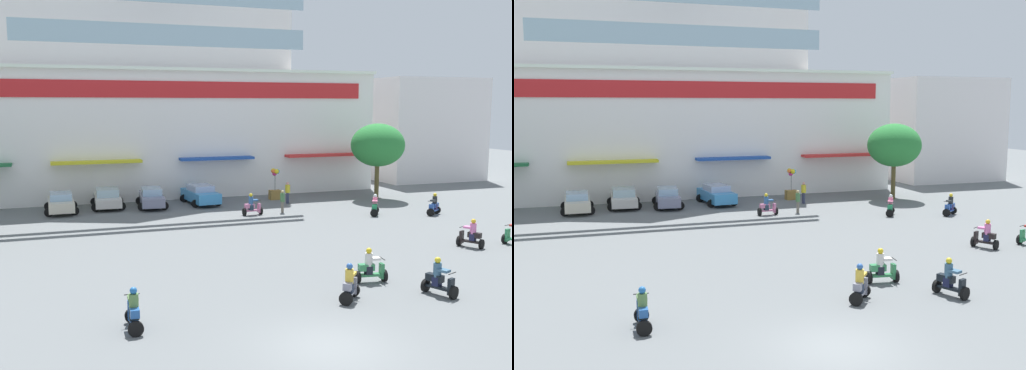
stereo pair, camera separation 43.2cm
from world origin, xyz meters
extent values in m
plane|color=slate|center=(0.00, 13.00, 0.00)|extent=(128.00, 128.00, 0.00)
cube|color=white|center=(0.00, 35.50, 5.06)|extent=(37.92, 11.01, 10.12)
cube|color=white|center=(0.00, 36.05, 13.70)|extent=(23.23, 9.90, 7.17)
cube|color=red|center=(0.00, 29.94, 8.67)|extent=(34.89, 0.12, 1.28)
cube|color=white|center=(0.00, 29.90, 10.24)|extent=(37.92, 0.70, 0.24)
cube|color=gold|center=(-4.71, 29.45, 3.24)|extent=(6.60, 1.10, 0.20)
cube|color=#1F47A0|center=(4.57, 29.45, 3.24)|extent=(5.99, 1.10, 0.20)
cube|color=red|center=(14.17, 29.45, 3.24)|extent=(7.14, 1.10, 0.20)
cube|color=#99B7C6|center=(0.00, 25.56, 12.27)|extent=(20.44, 0.08, 1.43)
cube|color=silver|center=(27.69, 37.17, 5.05)|extent=(10.47, 11.78, 10.09)
cylinder|color=brown|center=(16.55, 25.03, 1.42)|extent=(0.35, 0.35, 2.85)
ellipsoid|color=#297835|center=(16.55, 25.03, 4.33)|extent=(4.23, 4.26, 3.41)
cube|color=beige|center=(-7.43, 26.92, 0.61)|extent=(1.71, 4.14, 0.68)
cube|color=#93B4D2|center=(-7.43, 26.92, 1.18)|extent=(1.46, 2.07, 0.47)
cylinder|color=black|center=(-8.28, 28.19, 0.30)|extent=(0.60, 0.17, 0.60)
cylinder|color=black|center=(-6.61, 28.20, 0.30)|extent=(0.60, 0.17, 0.60)
cylinder|color=black|center=(-8.26, 25.63, 0.30)|extent=(0.60, 0.17, 0.60)
cylinder|color=black|center=(-6.58, 25.65, 0.30)|extent=(0.60, 0.17, 0.60)
cube|color=beige|center=(-4.18, 27.84, 0.59)|extent=(1.98, 4.23, 0.63)
cube|color=#9BB7C1|center=(-4.18, 27.84, 1.18)|extent=(1.64, 2.14, 0.55)
cylinder|color=black|center=(-5.03, 29.17, 0.30)|extent=(0.61, 0.19, 0.60)
cylinder|color=black|center=(-3.23, 29.09, 0.30)|extent=(0.61, 0.19, 0.60)
cylinder|color=black|center=(-5.14, 26.59, 0.30)|extent=(0.61, 0.19, 0.60)
cylinder|color=black|center=(-3.34, 26.52, 0.30)|extent=(0.61, 0.19, 0.60)
cube|color=gray|center=(-1.10, 27.08, 0.62)|extent=(1.98, 4.52, 0.70)
cube|color=#8FB0CD|center=(-1.10, 27.08, 1.21)|extent=(1.57, 2.31, 0.49)
cylinder|color=black|center=(-1.78, 28.51, 0.30)|extent=(0.61, 0.22, 0.60)
cylinder|color=black|center=(-0.18, 28.37, 0.30)|extent=(0.61, 0.22, 0.60)
cylinder|color=black|center=(-2.02, 25.80, 0.30)|extent=(0.61, 0.22, 0.60)
cylinder|color=black|center=(-0.42, 25.66, 0.30)|extent=(0.61, 0.22, 0.60)
cube|color=#3789CA|center=(2.64, 27.27, 0.64)|extent=(2.18, 4.59, 0.75)
cube|color=#9FAFD0|center=(2.64, 27.27, 1.25)|extent=(1.73, 2.36, 0.46)
cylinder|color=black|center=(1.63, 28.56, 0.30)|extent=(0.61, 0.22, 0.60)
cylinder|color=black|center=(3.39, 28.73, 0.30)|extent=(0.61, 0.22, 0.60)
cylinder|color=black|center=(1.88, 25.82, 0.30)|extent=(0.61, 0.22, 0.60)
cylinder|color=black|center=(3.65, 25.98, 0.30)|extent=(0.61, 0.22, 0.60)
cylinder|color=black|center=(16.16, 17.34, 0.26)|extent=(0.40, 0.51, 0.52)
cylinder|color=black|center=(17.14, 17.98, 0.26)|extent=(0.40, 0.51, 0.52)
cube|color=#274D9D|center=(16.65, 17.66, 0.32)|extent=(1.02, 0.80, 0.10)
cube|color=#274D9D|center=(16.83, 17.78, 0.66)|extent=(0.71, 0.61, 0.28)
cube|color=#274D9D|center=(16.26, 17.40, 0.47)|extent=(0.29, 0.34, 0.65)
cylinder|color=black|center=(16.24, 17.39, 1.00)|extent=(0.31, 0.45, 0.04)
cube|color=#2C244E|center=(16.75, 17.72, 0.54)|extent=(0.41, 0.42, 0.36)
cylinder|color=#262B2D|center=(16.75, 17.72, 0.99)|extent=(0.44, 0.44, 0.55)
sphere|color=gold|center=(16.75, 17.72, 1.38)|extent=(0.25, 0.25, 0.25)
cube|color=#262B2D|center=(16.53, 17.58, 1.02)|extent=(0.55, 0.53, 0.10)
cylinder|color=black|center=(5.24, 5.44, 0.26)|extent=(0.22, 0.54, 0.52)
cylinder|color=black|center=(4.06, 5.62, 0.26)|extent=(0.22, 0.54, 0.52)
cube|color=#2F7E4A|center=(4.65, 5.53, 0.32)|extent=(1.08, 0.43, 0.10)
cube|color=#2F7E4A|center=(4.44, 5.56, 0.66)|extent=(0.70, 0.40, 0.28)
cube|color=#2F7E4A|center=(5.12, 5.46, 0.47)|extent=(0.19, 0.34, 0.65)
cylinder|color=black|center=(5.15, 5.46, 1.00)|extent=(0.11, 0.52, 0.04)
cube|color=black|center=(4.53, 5.55, 0.54)|extent=(0.32, 0.36, 0.36)
cylinder|color=silver|center=(4.53, 5.55, 1.00)|extent=(0.36, 0.36, 0.55)
sphere|color=gold|center=(4.53, 5.55, 1.38)|extent=(0.25, 0.25, 0.25)
cube|color=silver|center=(4.79, 5.51, 1.02)|extent=(0.49, 0.40, 0.10)
cylinder|color=black|center=(-5.54, 4.13, 0.26)|extent=(0.53, 0.16, 0.52)
cylinder|color=black|center=(-5.59, 2.85, 0.26)|extent=(0.53, 0.16, 0.52)
cube|color=#235196|center=(-5.57, 3.49, 0.32)|extent=(0.33, 1.14, 0.10)
cube|color=#235196|center=(-5.58, 3.26, 0.72)|extent=(0.33, 0.73, 0.28)
cube|color=#235196|center=(-5.55, 4.00, 0.50)|extent=(0.33, 0.15, 0.70)
cylinder|color=black|center=(-5.55, 4.03, 1.06)|extent=(0.52, 0.06, 0.04)
cube|color=black|center=(-5.57, 3.37, 0.60)|extent=(0.33, 0.29, 0.36)
cylinder|color=#557941|center=(-5.57, 3.37, 1.03)|extent=(0.33, 0.33, 0.51)
sphere|color=#215FA3|center=(-5.57, 3.37, 1.39)|extent=(0.25, 0.25, 0.25)
cube|color=#557941|center=(-5.56, 3.65, 1.05)|extent=(0.36, 0.45, 0.10)
cylinder|color=black|center=(15.16, 9.32, 0.26)|extent=(0.54, 0.30, 0.52)
cube|color=#2F8C55|center=(15.20, 9.20, 0.49)|extent=(0.35, 0.23, 0.68)
cylinder|color=black|center=(15.19, 9.22, 1.03)|extent=(0.51, 0.20, 0.04)
cylinder|color=black|center=(6.54, 2.53, 0.26)|extent=(0.54, 0.33, 0.52)
cylinder|color=black|center=(6.08, 3.68, 0.26)|extent=(0.54, 0.33, 0.52)
cube|color=black|center=(6.31, 3.11, 0.32)|extent=(0.67, 1.12, 0.10)
cube|color=black|center=(6.23, 3.31, 0.67)|extent=(0.54, 0.76, 0.28)
cube|color=black|center=(6.49, 2.64, 0.47)|extent=(0.35, 0.25, 0.66)
cylinder|color=black|center=(6.50, 2.62, 1.01)|extent=(0.50, 0.23, 0.04)
cube|color=#191D3B|center=(6.26, 3.22, 0.55)|extent=(0.40, 0.38, 0.36)
cylinder|color=#3A5E7A|center=(6.26, 3.22, 1.01)|extent=(0.42, 0.42, 0.57)
sphere|color=gold|center=(6.26, 3.22, 1.41)|extent=(0.25, 0.25, 0.25)
cube|color=#3A5E7A|center=(6.36, 2.97, 1.04)|extent=(0.48, 0.54, 0.10)
cylinder|color=black|center=(5.51, 21.74, 0.26)|extent=(0.17, 0.53, 0.52)
cylinder|color=black|center=(4.30, 21.67, 0.26)|extent=(0.17, 0.53, 0.52)
cube|color=pink|center=(4.90, 21.70, 0.32)|extent=(1.08, 0.34, 0.10)
cube|color=pink|center=(4.69, 21.69, 0.65)|extent=(0.69, 0.34, 0.28)
cube|color=pink|center=(5.39, 21.73, 0.46)|extent=(0.16, 0.33, 0.64)
cylinder|color=black|center=(5.41, 21.73, 0.99)|extent=(0.06, 0.52, 0.04)
cube|color=#243443|center=(4.78, 21.70, 0.53)|extent=(0.30, 0.34, 0.36)
cylinder|color=#315A8D|center=(4.78, 21.70, 1.00)|extent=(0.34, 0.34, 0.57)
sphere|color=gold|center=(4.78, 21.70, 1.39)|extent=(0.25, 0.25, 0.25)
cube|color=#315A8D|center=(5.05, 21.71, 1.03)|extent=(0.46, 0.36, 0.10)
cylinder|color=black|center=(3.03, 4.11, 0.26)|extent=(0.48, 0.46, 0.52)
cylinder|color=black|center=(2.26, 3.26, 0.26)|extent=(0.48, 0.46, 0.52)
cube|color=slate|center=(2.64, 3.69, 0.32)|extent=(0.89, 0.94, 0.10)
cube|color=slate|center=(2.50, 3.53, 0.68)|extent=(0.66, 0.68, 0.28)
cube|color=slate|center=(2.95, 4.03, 0.48)|extent=(0.33, 0.32, 0.67)
cylinder|color=black|center=(2.97, 4.04, 1.02)|extent=(0.41, 0.38, 0.04)
cube|color=#252E41|center=(2.57, 3.60, 0.56)|extent=(0.43, 0.42, 0.36)
cylinder|color=gold|center=(2.57, 3.60, 1.02)|extent=(0.45, 0.45, 0.55)
sphere|color=#2C59A1|center=(2.57, 3.60, 1.40)|extent=(0.25, 0.25, 0.25)
cube|color=gold|center=(2.74, 3.79, 1.04)|extent=(0.55, 0.55, 0.10)
cylinder|color=black|center=(12.41, 18.37, 0.26)|extent=(0.51, 0.41, 0.52)
cylinder|color=black|center=(13.10, 19.39, 0.26)|extent=(0.51, 0.41, 0.52)
cube|color=#1E7F4A|center=(12.76, 18.88, 0.32)|extent=(0.84, 1.05, 0.10)
cube|color=#1E7F4A|center=(12.88, 19.06, 0.66)|extent=(0.63, 0.74, 0.28)
cube|color=#1E7F4A|center=(12.48, 18.47, 0.47)|extent=(0.34, 0.29, 0.65)
cylinder|color=black|center=(12.47, 18.45, 1.00)|extent=(0.45, 0.32, 0.04)
cube|color=#291E29|center=(12.83, 18.98, 0.54)|extent=(0.42, 0.41, 0.36)
cylinder|color=pink|center=(12.83, 18.98, 0.97)|extent=(0.44, 0.44, 0.50)
sphere|color=silver|center=(12.83, 18.98, 1.33)|extent=(0.25, 0.25, 0.25)
cube|color=pink|center=(12.68, 18.76, 1.00)|extent=(0.53, 0.55, 0.10)
cylinder|color=black|center=(12.49, 9.74, 0.26)|extent=(0.52, 0.38, 0.52)
cylinder|color=black|center=(13.07, 8.70, 0.26)|extent=(0.52, 0.38, 0.52)
cube|color=black|center=(12.78, 9.22, 0.32)|extent=(0.76, 1.05, 0.10)
cube|color=black|center=(12.89, 9.03, 0.69)|extent=(0.59, 0.73, 0.28)
cube|color=black|center=(12.55, 9.63, 0.49)|extent=(0.35, 0.28, 0.68)
cylinder|color=black|center=(12.54, 9.65, 1.03)|extent=(0.47, 0.29, 0.04)
cube|color=#202240|center=(12.84, 9.11, 0.57)|extent=(0.42, 0.40, 0.36)
cylinder|color=pink|center=(12.84, 9.11, 1.03)|extent=(0.44, 0.44, 0.56)
sphere|color=gold|center=(12.84, 9.11, 1.42)|extent=(0.25, 0.25, 0.25)
cube|color=pink|center=(12.71, 9.34, 1.06)|extent=(0.51, 0.55, 0.10)
cylinder|color=#2D3249|center=(9.00, 25.37, 0.42)|extent=(0.30, 0.30, 0.84)
cylinder|color=gold|center=(9.00, 25.37, 1.14)|extent=(0.49, 0.49, 0.60)
sphere|color=#D49187|center=(9.00, 25.37, 1.55)|extent=(0.22, 0.22, 0.22)
cylinder|color=#6A6355|center=(7.16, 21.84, 0.40)|extent=(0.27, 0.27, 0.80)
cylinder|color=#427143|center=(7.16, 21.84, 1.09)|extent=(0.44, 0.44, 0.58)
sphere|color=tan|center=(7.16, 21.84, 1.49)|extent=(0.22, 0.22, 0.22)
cube|color=olive|center=(8.77, 27.44, 0.38)|extent=(0.92, 0.63, 0.75)
cylinder|color=#4C4C4C|center=(8.77, 27.44, 1.35)|extent=(0.04, 0.04, 1.20)
sphere|color=#3AABD9|center=(8.97, 27.47, 2.24)|extent=(0.39, 0.39, 0.39)
sphere|color=#E53489|center=(8.79, 27.61, 2.06)|extent=(0.36, 0.36, 0.36)
sphere|color=yellow|center=(8.66, 27.55, 2.31)|extent=(0.39, 0.39, 0.39)
sphere|color=orange|center=(8.56, 27.32, 2.29)|extent=(0.29, 0.29, 0.29)
sphere|color=yellow|center=(8.83, 27.25, 2.27)|extent=(0.38, 0.38, 0.38)
camera|label=1|loc=(-7.94, -15.60, 7.46)|focal=41.16mm
camera|label=2|loc=(-7.53, -15.74, 7.46)|focal=41.16mm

